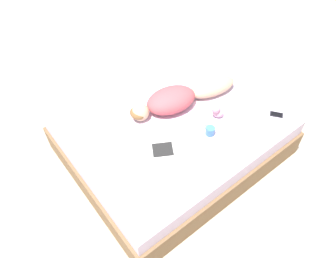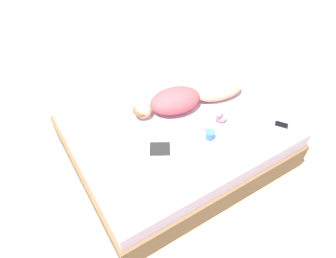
% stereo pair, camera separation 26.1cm
% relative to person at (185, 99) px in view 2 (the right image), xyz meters
% --- Properties ---
extents(ground_plane, '(12.00, 12.00, 0.00)m').
position_rel_person_xyz_m(ground_plane, '(-0.12, 0.19, -0.64)').
color(ground_plane, '#B7A88E').
extents(bed, '(1.83, 2.18, 0.53)m').
position_rel_person_xyz_m(bed, '(-0.12, 0.19, -0.37)').
color(bed, brown).
rests_on(bed, ground_plane).
extents(person, '(0.50, 1.26, 0.22)m').
position_rel_person_xyz_m(person, '(0.00, 0.00, 0.00)').
color(person, tan).
rests_on(person, bed).
extents(open_magazine, '(0.59, 0.50, 0.01)m').
position_rel_person_xyz_m(open_magazine, '(-0.48, 0.59, -0.10)').
color(open_magazine, white).
rests_on(open_magazine, bed).
extents(coffee_mug, '(0.13, 0.09, 0.09)m').
position_rel_person_xyz_m(coffee_mug, '(-0.51, 0.03, -0.05)').
color(coffee_mug, teal).
rests_on(coffee_mug, bed).
extents(cell_phone, '(0.15, 0.14, 0.01)m').
position_rel_person_xyz_m(cell_phone, '(-0.75, -0.70, -0.10)').
color(cell_phone, black).
rests_on(cell_phone, bed).
extents(plush_toy, '(0.12, 0.15, 0.18)m').
position_rel_person_xyz_m(plush_toy, '(-0.37, -0.19, -0.02)').
color(plush_toy, '#DB9EB2').
rests_on(plush_toy, bed).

